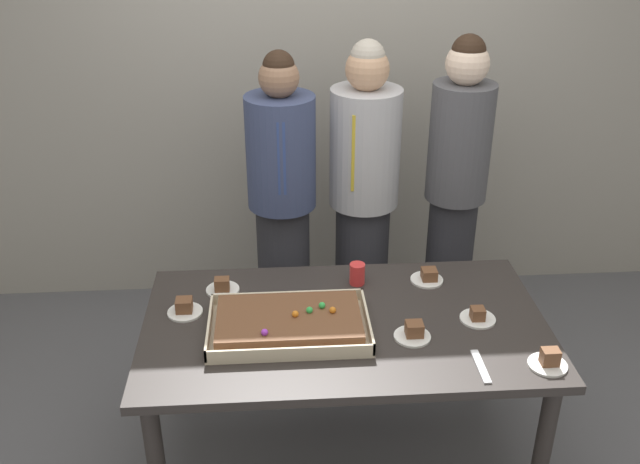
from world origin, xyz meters
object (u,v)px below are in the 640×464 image
at_px(plated_slice_far_left, 428,277).
at_px(person_green_shirt_behind, 363,196).
at_px(person_striped_tie_right, 282,207).
at_px(cake_server_utensil, 481,366).
at_px(party_table, 344,339).
at_px(plated_slice_far_right, 185,308).
at_px(plated_slice_center_front, 413,332).
at_px(plated_slice_near_left, 478,317).
at_px(sheet_cake, 289,323).
at_px(plated_slice_center_back, 549,361).
at_px(plated_slice_near_right, 222,287).
at_px(person_serving_front, 455,192).
at_px(drink_cup_nearest, 357,274).

relative_size(plated_slice_far_left, person_green_shirt_behind, 0.09).
bearing_deg(plated_slice_far_left, person_striped_tie_right, 138.64).
distance_m(cake_server_utensil, person_green_shirt_behind, 1.34).
bearing_deg(person_green_shirt_behind, party_table, 11.68).
height_order(plated_slice_far_right, plated_slice_center_front, same).
height_order(party_table, plated_slice_near_left, plated_slice_near_left).
height_order(sheet_cake, plated_slice_center_back, sheet_cake).
height_order(plated_slice_far_right, person_green_shirt_behind, person_green_shirt_behind).
xyz_separation_m(plated_slice_near_right, plated_slice_center_front, (0.79, -0.40, 0.00)).
relative_size(plated_slice_near_right, cake_server_utensil, 0.75).
height_order(plated_slice_near_left, person_serving_front, person_serving_front).
bearing_deg(cake_server_utensil, plated_slice_far_left, 96.43).
height_order(plated_slice_near_left, plated_slice_center_front, plated_slice_center_front).
bearing_deg(person_green_shirt_behind, plated_slice_far_right, -22.74).
bearing_deg(person_green_shirt_behind, cake_server_utensil, 35.83).
bearing_deg(plated_slice_center_front, cake_server_utensil, -43.57).
bearing_deg(cake_server_utensil, plated_slice_center_front, 136.43).
relative_size(plated_slice_near_left, plated_slice_near_right, 1.00).
bearing_deg(cake_server_utensil, person_serving_front, 81.46).
bearing_deg(plated_slice_center_back, party_table, 155.06).
relative_size(plated_slice_far_right, plated_slice_center_front, 1.00).
bearing_deg(cake_server_utensil, drink_cup_nearest, 121.91).
distance_m(party_table, cake_server_utensil, 0.60).
height_order(plated_slice_far_right, person_striped_tie_right, person_striped_tie_right).
height_order(party_table, plated_slice_far_right, plated_slice_far_right).
distance_m(plated_slice_center_front, person_striped_tie_right, 1.13).
distance_m(plated_slice_near_left, person_striped_tie_right, 1.21).
distance_m(party_table, plated_slice_near_right, 0.60).
distance_m(sheet_cake, person_striped_tie_right, 0.93).
distance_m(drink_cup_nearest, person_green_shirt_behind, 0.67).
height_order(sheet_cake, plated_slice_far_left, sheet_cake).
relative_size(plated_slice_near_left, drink_cup_nearest, 1.50).
relative_size(sheet_cake, plated_slice_far_right, 4.38).
distance_m(drink_cup_nearest, person_striped_tie_right, 0.67).
bearing_deg(plated_slice_near_right, plated_slice_far_left, 1.58).
bearing_deg(plated_slice_center_front, plated_slice_near_right, 152.85).
xyz_separation_m(plated_slice_center_back, person_striped_tie_right, (-0.99, 1.23, 0.10)).
relative_size(plated_slice_far_left, plated_slice_center_front, 1.00).
relative_size(plated_slice_near_left, person_serving_front, 0.09).
relative_size(drink_cup_nearest, cake_server_utensil, 0.50).
height_order(drink_cup_nearest, person_striped_tie_right, person_striped_tie_right).
xyz_separation_m(party_table, person_serving_front, (0.67, 0.90, 0.26)).
height_order(plated_slice_center_back, cake_server_utensil, plated_slice_center_back).
bearing_deg(plated_slice_far_left, plated_slice_near_left, -66.54).
height_order(plated_slice_near_left, plated_slice_center_back, plated_slice_center_back).
distance_m(plated_slice_center_back, drink_cup_nearest, 0.93).
xyz_separation_m(party_table, plated_slice_far_right, (-0.68, 0.11, 0.11)).
height_order(party_table, plated_slice_near_right, plated_slice_near_right).
height_order(cake_server_utensil, person_serving_front, person_serving_front).
relative_size(plated_slice_near_right, plated_slice_far_right, 1.00).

